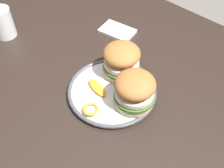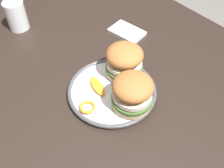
% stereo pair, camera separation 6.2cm
% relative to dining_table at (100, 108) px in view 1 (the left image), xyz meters
% --- Properties ---
extents(dining_table, '(1.35, 1.10, 0.77)m').
position_rel_dining_table_xyz_m(dining_table, '(0.00, 0.00, 0.00)').
color(dining_table, black).
rests_on(dining_table, ground).
extents(dinner_plate, '(0.26, 0.26, 0.02)m').
position_rel_dining_table_xyz_m(dinner_plate, '(0.03, 0.02, 0.10)').
color(dinner_plate, white).
rests_on(dinner_plate, dining_table).
extents(sandwich_half_left, '(0.15, 0.15, 0.10)m').
position_rel_dining_table_xyz_m(sandwich_half_left, '(0.01, 0.09, 0.16)').
color(sandwich_half_left, beige).
rests_on(sandwich_half_left, dinner_plate).
extents(sandwich_half_right, '(0.14, 0.14, 0.10)m').
position_rel_dining_table_xyz_m(sandwich_half_right, '(0.11, 0.03, 0.16)').
color(sandwich_half_right, beige).
rests_on(sandwich_half_right, dinner_plate).
extents(orange_peel_curled, '(0.05, 0.05, 0.01)m').
position_rel_dining_table_xyz_m(orange_peel_curled, '(0.04, -0.08, 0.11)').
color(orange_peel_curled, orange).
rests_on(orange_peel_curled, dinner_plate).
extents(orange_peel_strip_long, '(0.08, 0.05, 0.01)m').
position_rel_dining_table_xyz_m(orange_peel_strip_long, '(-0.00, -0.01, 0.11)').
color(orange_peel_strip_long, orange).
rests_on(orange_peel_strip_long, dinner_plate).
extents(drinking_glass, '(0.07, 0.07, 0.11)m').
position_rel_dining_table_xyz_m(drinking_glass, '(-0.43, -0.04, 0.14)').
color(drinking_glass, white).
rests_on(drinking_glass, dining_table).
extents(folded_napkin, '(0.13, 0.10, 0.01)m').
position_rel_dining_table_xyz_m(folded_napkin, '(-0.15, 0.24, 0.09)').
color(folded_napkin, white).
rests_on(folded_napkin, dining_table).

